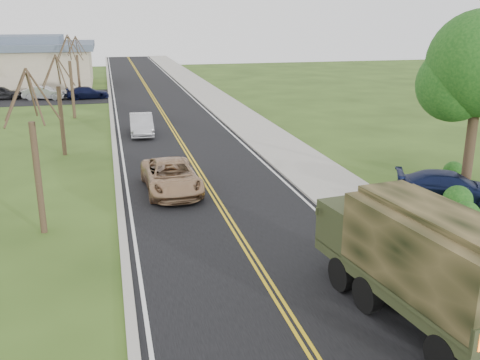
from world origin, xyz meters
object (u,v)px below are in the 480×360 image
object	(u,v)px
sedan_silver	(141,124)
pickup_navy	(450,187)
military_truck	(420,254)
suv_champagne	(171,176)

from	to	relation	value
sedan_silver	pickup_navy	world-z (taller)	sedan_silver
military_truck	sedan_silver	world-z (taller)	military_truck
suv_champagne	pickup_navy	world-z (taller)	suv_champagne
military_truck	sedan_silver	distance (m)	25.75
suv_champagne	military_truck	bearing A→B (deg)	-70.20
military_truck	sedan_silver	xyz separation A→B (m)	(-5.48, 25.13, -1.16)
pickup_navy	military_truck	bearing A→B (deg)	165.68
military_truck	pickup_navy	size ratio (longest dim) A/B	1.48
suv_champagne	pickup_navy	distance (m)	12.35
military_truck	pickup_navy	distance (m)	10.46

